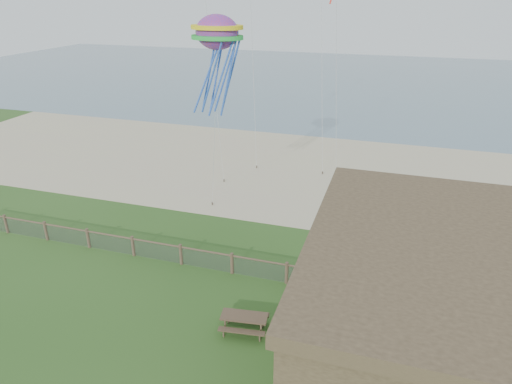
# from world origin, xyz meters

# --- Properties ---
(ground) EXTENTS (160.00, 160.00, 0.00)m
(ground) POSITION_xyz_m (0.00, 0.00, 0.00)
(ground) COLOR #2A501B
(ground) RESTS_ON ground
(sand_beach) EXTENTS (72.00, 20.00, 0.02)m
(sand_beach) POSITION_xyz_m (0.00, 22.00, 0.00)
(sand_beach) COLOR #C6BC8F
(sand_beach) RESTS_ON ground
(ocean) EXTENTS (160.00, 68.00, 0.02)m
(ocean) POSITION_xyz_m (0.00, 66.00, 0.00)
(ocean) COLOR slate
(ocean) RESTS_ON ground
(chainlink_fence) EXTENTS (36.20, 0.20, 1.25)m
(chainlink_fence) POSITION_xyz_m (0.00, 6.00, 0.55)
(chainlink_fence) COLOR brown
(chainlink_fence) RESTS_ON ground
(motel_deck) EXTENTS (15.00, 2.00, 0.50)m
(motel_deck) POSITION_xyz_m (13.00, 5.00, 0.25)
(motel_deck) COLOR brown
(motel_deck) RESTS_ON ground
(picnic_table) EXTENTS (2.26, 1.82, 0.87)m
(picnic_table) POSITION_xyz_m (2.05, 1.99, 0.44)
(picnic_table) COLOR brown
(picnic_table) RESTS_ON ground
(octopus_kite) EXTENTS (3.52, 3.10, 6.01)m
(octopus_kite) POSITION_xyz_m (-2.27, 10.57, 10.36)
(octopus_kite) COLOR red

